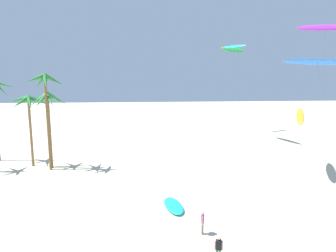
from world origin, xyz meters
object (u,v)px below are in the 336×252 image
Objects in this scene: grounded_kite_1 at (173,206)px; person_near_right at (203,222)px; palm_tree_3 at (46,90)px; flying_kite_4 at (300,116)px; palm_tree_2 at (29,106)px; person_foreground_walker at (219,249)px; flying_kite_0 at (235,46)px; flying_kite_1 at (233,50)px; palm_tree_4 at (48,105)px; flying_kite_3 at (325,28)px; flying_kite_2 at (316,62)px.

grounded_kite_1 is 4.48m from person_near_right.
flying_kite_4 is at bearing -8.09° from palm_tree_3.
person_foreground_walker is at bearing -50.47° from palm_tree_2.
palm_tree_3 is 30.84m from flying_kite_0.
flying_kite_1 is at bearing 86.43° from flying_kite_4.
palm_tree_4 reaches higher than flying_kite_4.
person_foreground_walker is at bearing -52.60° from palm_tree_3.
flying_kite_1 is 42.70m from grounded_kite_1.
flying_kite_4 is (28.10, -4.00, -2.87)m from palm_tree_3.
palm_tree_2 is 27.68m from person_foreground_walker.
palm_tree_4 is 5.79× the size of person_near_right.
flying_kite_1 is 1.35× the size of flying_kite_4.
flying_kite_4 is (28.22, -4.76, -1.05)m from palm_tree_4.
palm_tree_3 is at bearing 132.25° from person_near_right.
flying_kite_3 is 35.82m from person_near_right.
flying_kite_0 is (26.76, 13.19, 8.67)m from palm_tree_4.
palm_tree_2 is 21.77m from grounded_kite_1.
flying_kite_4 is 8.29× the size of person_near_right.
palm_tree_3 is 6.66× the size of person_foreground_walker.
flying_kite_0 reaches higher than flying_kite_2.
flying_kite_1 is 19.36m from flying_kite_3.
flying_kite_0 is 20.46m from flying_kite_4.
palm_tree_4 is (2.50, -1.02, 0.08)m from palm_tree_2.
person_foreground_walker is (-22.61, -24.95, -16.99)m from flying_kite_3.
flying_kite_1 is at bearing 95.72° from flying_kite_2.
palm_tree_2 is 2.70m from palm_tree_4.
palm_tree_4 is 32.75m from flying_kite_2.
palm_tree_4 is at bearing -22.09° from palm_tree_2.
flying_kite_0 is at bearing 142.71° from flying_kite_3.
palm_tree_2 is 0.95× the size of palm_tree_4.
palm_tree_4 is at bearing 126.53° from person_foreground_walker.
palm_tree_2 is 32.88m from flying_kite_0.
person_near_right is at bearing -47.75° from palm_tree_3.
palm_tree_3 is 0.85× the size of flying_kite_4.
flying_kite_2 reaches higher than grounded_kite_1.
person_near_right is (-15.48, -39.70, -15.97)m from flying_kite_1.
person_foreground_walker is (-17.72, -19.03, -11.70)m from flying_kite_2.
person_foreground_walker is 1.06× the size of person_near_right.
palm_tree_2 is at bearing -145.74° from flying_kite_1.
grounded_kite_1 is 7.56m from person_foreground_walker.
flying_kite_4 is at bearing -9.57° from palm_tree_4.
flying_kite_0 is (29.26, 12.18, 8.75)m from palm_tree_2.
palm_tree_3 is 38.96m from flying_kite_1.
palm_tree_2 is 3.70m from palm_tree_3.
grounded_kite_1 is at bearing -118.17° from flying_kite_0.
flying_kite_3 is at bearing -67.89° from flying_kite_1.
flying_kite_4 is (1.46, -17.95, -9.72)m from flying_kite_0.
flying_kite_1 is 0.95× the size of flying_kite_3.
palm_tree_2 reaches higher than person_foreground_walker.
flying_kite_3 is (7.28, -17.91, 1.08)m from flying_kite_1.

